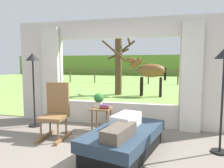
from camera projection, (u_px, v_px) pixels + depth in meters
The scene contains 16 objects.
back_wall_with_window at pixel (117, 74), 5.08m from camera, with size 5.20×0.12×2.55m.
curtain_panel_left at pixel (51, 75), 5.37m from camera, with size 0.44×0.10×2.40m, color beige.
curtain_panel_right at pixel (191, 78), 4.54m from camera, with size 0.44×0.10×2.40m, color beige.
outdoor_pasture_lawn at pixel (149, 83), 15.72m from camera, with size 36.00×21.68×0.02m, color #759E47.
distant_hill_ridge at pixel (155, 65), 25.09m from camera, with size 36.00×2.00×2.40m, color olive.
recliner_sofa at pixel (125, 141), 3.53m from camera, with size 1.29×1.87×0.42m.
reclining_person at pixel (124, 124), 3.45m from camera, with size 0.48×1.42×0.22m.
rocking_chair at pixel (56, 111), 4.26m from camera, with size 0.50×0.70×1.12m.
side_table at pixel (102, 112), 4.69m from camera, with size 0.44×0.44×0.52m.
potted_plant at pixel (99, 99), 4.74m from camera, with size 0.22×0.22×0.32m.
book_stack at pixel (104, 107), 4.60m from camera, with size 0.21×0.14×0.08m.
floor_lamp_left at pixel (33, 67), 4.93m from camera, with size 0.32×0.32×1.75m.
floor_lamp_right at pixel (224, 69), 3.43m from camera, with size 0.32×0.32×1.76m.
horse at pixel (149, 71), 9.35m from camera, with size 1.81×0.59×1.73m.
pasture_tree at pixel (119, 64), 9.78m from camera, with size 1.43×1.35×2.95m.
pasture_fence_line at pixel (148, 74), 14.82m from camera, with size 16.10×0.10×1.10m.
Camera 1 is at (1.13, -2.70, 1.52)m, focal length 33.75 mm.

